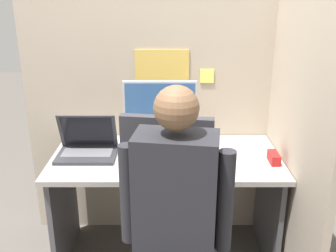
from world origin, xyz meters
TOP-DOWN VIEW (x-y plane):
  - cubicle_panel_back at (-0.00, 0.69)m, footprint 1.86×0.05m
  - cubicle_panel_right at (0.71, 0.27)m, footprint 0.04×1.30m
  - desk at (0.00, 0.33)m, footprint 1.36×0.67m
  - paper_box at (-0.04, 0.48)m, footprint 0.29×0.22m
  - monitor at (-0.04, 0.48)m, footprint 0.45×0.21m
  - laptop at (-0.47, 0.34)m, footprint 0.35×0.25m
  - mouse at (-0.22, 0.23)m, footprint 0.06×0.05m
  - stapler at (0.62, 0.24)m, footprint 0.05×0.13m
  - carrot_toy at (0.22, 0.12)m, footprint 0.04×0.16m
  - office_chair at (0.03, -0.26)m, footprint 0.54×0.59m
  - person at (0.05, -0.43)m, footprint 0.48×0.46m
  - coffee_mug at (0.24, 0.50)m, footprint 0.08×0.08m

SIDE VIEW (x-z plane):
  - desk at x=0.00m, z-range 0.18..0.90m
  - office_chair at x=0.03m, z-range -0.01..1.11m
  - mouse at x=-0.22m, z-range 0.72..0.75m
  - carrot_toy at x=0.22m, z-range 0.72..0.76m
  - stapler at x=0.62m, z-range 0.72..0.78m
  - coffee_mug at x=0.24m, z-range 0.72..0.80m
  - person at x=0.05m, z-range 0.10..1.43m
  - paper_box at x=-0.04m, z-range 0.72..0.80m
  - laptop at x=-0.47m, z-range 0.64..0.89m
  - cubicle_panel_right at x=0.71m, z-range 0.00..1.69m
  - cubicle_panel_back at x=0.00m, z-range 0.00..1.69m
  - monitor at x=-0.04m, z-range 0.80..1.14m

